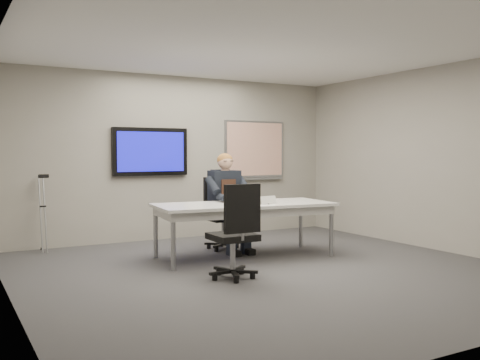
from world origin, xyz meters
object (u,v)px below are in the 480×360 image
laptop (242,197)px  office_chair_near (235,249)px  seated_person (230,212)px  conference_table (244,209)px  office_chair_far (222,226)px

laptop → office_chair_near: bearing=-127.3°
seated_person → laptop: 0.35m
conference_table → laptop: 0.30m
conference_table → seated_person: size_ratio=1.76×
office_chair_far → seated_person: (-0.00, -0.27, 0.25)m
office_chair_far → laptop: bearing=-83.7°
conference_table → seated_person: (0.04, 0.50, -0.09)m
conference_table → office_chair_near: (-0.75, -1.08, -0.33)m
office_chair_far → office_chair_near: size_ratio=0.98×
conference_table → seated_person: 0.50m
office_chair_far → office_chair_near: bearing=-112.2°
laptop → seated_person: bearing=96.0°
office_chair_near → laptop: (0.84, 1.32, 0.48)m
conference_table → office_chair_near: 1.35m
seated_person → laptop: seated_person is taller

